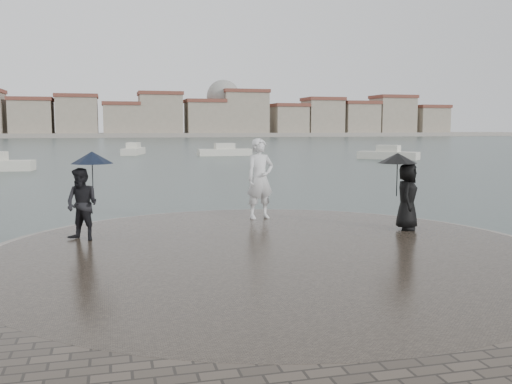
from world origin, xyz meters
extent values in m
plane|color=#2B3835|center=(0.00, 0.00, 0.00)|extent=(400.00, 400.00, 0.00)
cylinder|color=gray|center=(0.00, 3.50, 0.16)|extent=(12.50, 12.50, 0.32)
cylinder|color=#2D261E|center=(0.00, 3.50, 0.18)|extent=(11.90, 11.90, 0.36)
imported|color=silver|center=(0.83, 7.57, 1.50)|extent=(0.93, 0.72, 2.28)
imported|color=black|center=(-3.94, 5.54, 1.20)|extent=(1.03, 0.98, 1.67)
cylinder|color=black|center=(-3.69, 5.64, 1.71)|extent=(0.02, 0.02, 0.90)
cone|color=black|center=(-3.69, 5.64, 2.26)|extent=(0.99, 0.99, 0.28)
imported|color=black|center=(3.99, 4.92, 1.21)|extent=(0.90, 0.99, 1.69)
cylinder|color=black|center=(3.74, 5.02, 1.66)|extent=(0.02, 0.02, 0.90)
cone|color=black|center=(3.74, 5.02, 2.18)|extent=(1.00, 1.00, 0.26)
cube|color=gray|center=(0.00, 163.00, 0.60)|extent=(260.00, 20.00, 1.20)
cube|color=#9F937E|center=(-24.00, 160.00, 5.00)|extent=(11.00, 10.00, 10.00)
cube|color=brown|center=(-24.00, 160.00, 10.50)|extent=(11.60, 10.60, 1.00)
cube|color=#9F937E|center=(-12.00, 160.00, 5.50)|extent=(11.00, 10.00, 11.00)
cube|color=brown|center=(-12.00, 160.00, 11.50)|extent=(11.60, 10.60, 1.00)
cube|color=#9F937E|center=(0.00, 160.00, 4.50)|extent=(10.00, 10.00, 9.00)
cube|color=brown|center=(0.00, 160.00, 9.50)|extent=(10.60, 10.60, 1.00)
cube|color=#9F937E|center=(11.00, 160.00, 6.00)|extent=(12.00, 10.00, 12.00)
cube|color=brown|center=(11.00, 160.00, 12.50)|extent=(12.60, 10.60, 1.00)
cube|color=#9F937E|center=(24.00, 160.00, 5.00)|extent=(11.00, 10.00, 10.00)
cube|color=brown|center=(24.00, 160.00, 10.50)|extent=(11.60, 10.60, 1.00)
cube|color=#9F937E|center=(36.00, 160.00, 6.50)|extent=(13.00, 10.00, 13.00)
cube|color=brown|center=(36.00, 160.00, 13.50)|extent=(13.60, 10.60, 1.00)
cube|color=#9F937E|center=(50.00, 160.00, 4.50)|extent=(10.00, 10.00, 9.00)
cube|color=brown|center=(50.00, 160.00, 9.50)|extent=(10.60, 10.60, 1.00)
cube|color=#9F937E|center=(61.00, 160.00, 5.50)|extent=(11.00, 10.00, 11.00)
cube|color=brown|center=(61.00, 160.00, 11.50)|extent=(11.60, 10.60, 1.00)
cube|color=#9F937E|center=(73.00, 160.00, 5.00)|extent=(11.00, 10.00, 10.00)
cube|color=brown|center=(73.00, 160.00, 10.50)|extent=(11.60, 10.60, 1.00)
cube|color=#9F937E|center=(85.00, 160.00, 6.00)|extent=(12.00, 10.00, 12.00)
cube|color=brown|center=(85.00, 160.00, 12.50)|extent=(12.60, 10.60, 1.00)
cube|color=#9F937E|center=(98.00, 160.00, 4.50)|extent=(10.00, 10.00, 9.00)
cube|color=brown|center=(98.00, 160.00, 9.50)|extent=(10.60, 10.60, 1.00)
sphere|color=gray|center=(30.00, 162.00, 12.00)|extent=(10.00, 10.00, 10.00)
cube|color=beige|center=(21.55, 39.90, 0.25)|extent=(5.04, 5.00, 0.90)
cube|color=beige|center=(21.55, 39.90, 0.85)|extent=(2.27, 2.26, 0.90)
cube|color=beige|center=(8.16, 49.91, 0.25)|extent=(5.55, 1.78, 0.90)
cube|color=beige|center=(8.16, 49.91, 0.85)|extent=(2.04, 1.27, 0.90)
cube|color=beige|center=(-0.87, 54.67, 0.25)|extent=(2.86, 5.72, 0.90)
cube|color=beige|center=(-0.87, 54.67, 0.85)|extent=(1.64, 2.23, 0.90)
camera|label=1|loc=(-3.27, -8.00, 2.96)|focal=40.00mm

